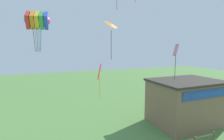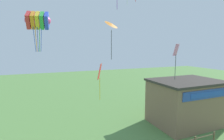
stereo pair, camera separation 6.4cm
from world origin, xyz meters
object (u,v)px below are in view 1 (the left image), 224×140
Objects in this scene: kite_red_diamond at (100,74)px; kite_orange_delta at (111,25)px; kite_rainbow_parafoil at (37,20)px; kite_pink_diamond at (176,55)px; seaside_building at (185,102)px.

kite_red_diamond is 0.84× the size of kite_orange_delta.
kite_pink_diamond is (10.42, -8.14, -3.28)m from kite_rainbow_parafoil.
kite_rainbow_parafoil is 1.31× the size of kite_red_diamond.
seaside_building is 2.45× the size of kite_red_diamond.
kite_rainbow_parafoil reaches higher than seaside_building.
kite_rainbow_parafoil is (-15.11, 4.83, 8.82)m from seaside_building.
kite_rainbow_parafoil is at bearing 129.54° from kite_red_diamond.
kite_orange_delta is (1.75, 1.70, 4.34)m from kite_red_diamond.
seaside_building is at bearing -17.73° from kite_rainbow_parafoil.
kite_orange_delta is (6.39, -3.92, -0.60)m from kite_rainbow_parafoil.
kite_rainbow_parafoil is 7.52m from kite_orange_delta.
kite_red_diamond is at bearing -175.68° from seaside_building.
kite_pink_diamond is 0.80× the size of kite_orange_delta.
kite_pink_diamond is at bearing -38.00° from kite_rainbow_parafoil.
kite_rainbow_parafoil is at bearing 148.48° from kite_orange_delta.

